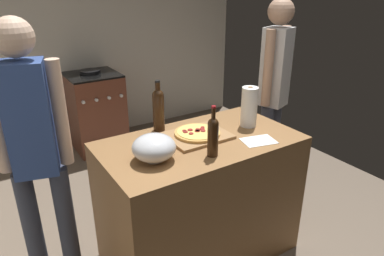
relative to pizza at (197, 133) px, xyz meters
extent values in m
cube|color=#6B5B4C|center=(0.03, 0.84, -0.95)|extent=(4.14, 3.79, 0.02)
cube|color=silver|center=(0.03, 2.48, 0.36)|extent=(4.14, 0.10, 2.60)
cube|color=olive|center=(-0.01, -0.05, -0.48)|extent=(1.29, 0.72, 0.91)
cube|color=#9E7247|center=(0.00, 0.00, -0.02)|extent=(0.40, 0.32, 0.02)
cylinder|color=tan|center=(0.00, 0.00, 0.00)|extent=(0.30, 0.30, 0.02)
cylinder|color=#EAC660|center=(0.00, 0.00, 0.01)|extent=(0.26, 0.26, 0.00)
cylinder|color=maroon|center=(0.02, 0.02, 0.01)|extent=(0.03, 0.03, 0.01)
cylinder|color=maroon|center=(0.03, -0.02, 0.01)|extent=(0.03, 0.03, 0.01)
cylinder|color=maroon|center=(-0.07, 0.03, 0.01)|extent=(0.03, 0.03, 0.01)
cylinder|color=maroon|center=(0.00, 0.00, 0.01)|extent=(0.03, 0.03, 0.01)
cylinder|color=maroon|center=(-0.06, -0.01, 0.01)|extent=(0.03, 0.03, 0.01)
cylinder|color=maroon|center=(0.00, 0.00, 0.01)|extent=(0.03, 0.03, 0.01)
cylinder|color=maroon|center=(0.05, 0.01, 0.01)|extent=(0.03, 0.03, 0.01)
cylinder|color=maroon|center=(-0.03, 0.04, 0.01)|extent=(0.03, 0.03, 0.01)
cylinder|color=maroon|center=(0.06, 0.03, 0.01)|extent=(0.03, 0.03, 0.01)
cylinder|color=maroon|center=(-0.07, 0.05, 0.01)|extent=(0.03, 0.03, 0.01)
cylinder|color=#B2B2B7|center=(-0.38, -0.13, -0.03)|extent=(0.11, 0.11, 0.01)
ellipsoid|color=silver|center=(-0.38, -0.13, 0.05)|extent=(0.25, 0.25, 0.15)
cylinder|color=white|center=(0.41, -0.03, 0.11)|extent=(0.11, 0.11, 0.28)
cylinder|color=#997551|center=(0.41, -0.03, 0.11)|extent=(0.03, 0.03, 0.28)
cylinder|color=#331E0F|center=(-0.07, -0.27, 0.07)|extent=(0.06, 0.06, 0.20)
sphere|color=#331E0F|center=(-0.07, -0.27, 0.17)|extent=(0.06, 0.06, 0.06)
cylinder|color=#331E0F|center=(-0.07, -0.27, 0.23)|extent=(0.02, 0.02, 0.08)
cylinder|color=maroon|center=(-0.07, -0.27, 0.27)|extent=(0.03, 0.03, 0.01)
cylinder|color=#331E0F|center=(-0.16, 0.24, 0.09)|extent=(0.08, 0.08, 0.25)
sphere|color=#331E0F|center=(-0.16, 0.24, 0.22)|extent=(0.08, 0.08, 0.08)
cylinder|color=#331E0F|center=(-0.16, 0.24, 0.28)|extent=(0.03, 0.03, 0.07)
cylinder|color=black|center=(-0.16, 0.24, 0.31)|extent=(0.03, 0.03, 0.01)
cube|color=white|center=(0.30, -0.26, -0.03)|extent=(0.24, 0.20, 0.00)
cube|color=brown|center=(-0.03, 2.08, -0.50)|extent=(0.56, 0.56, 0.87)
cube|color=black|center=(-0.03, 2.08, -0.06)|extent=(0.56, 0.56, 0.02)
cylinder|color=silver|center=(-0.24, 1.79, -0.26)|extent=(0.04, 0.02, 0.04)
cylinder|color=silver|center=(-0.10, 1.79, -0.26)|extent=(0.04, 0.02, 0.04)
cylinder|color=silver|center=(0.04, 1.79, -0.26)|extent=(0.04, 0.02, 0.04)
cylinder|color=silver|center=(0.18, 1.79, -0.26)|extent=(0.04, 0.02, 0.04)
cylinder|color=black|center=(-0.04, 2.11, -0.03)|extent=(0.23, 0.23, 0.04)
cylinder|color=#383D4C|center=(-1.05, 0.23, -0.51)|extent=(0.11, 0.11, 0.85)
cylinder|color=#383D4C|center=(-0.86, 0.18, -0.51)|extent=(0.11, 0.11, 0.85)
cube|color=#334C8C|center=(-0.95, 0.21, 0.23)|extent=(0.28, 0.25, 0.64)
cylinder|color=beige|center=(-0.80, 0.16, 0.24)|extent=(0.08, 0.08, 0.60)
sphere|color=beige|center=(-0.95, 0.21, 0.66)|extent=(0.21, 0.21, 0.21)
cylinder|color=#383D4C|center=(1.05, 0.32, -0.51)|extent=(0.11, 0.11, 0.86)
cylinder|color=#383D4C|center=(0.90, 0.27, -0.51)|extent=(0.11, 0.11, 0.86)
cube|color=silver|center=(0.98, 0.30, 0.25)|extent=(0.25, 0.25, 0.65)
cylinder|color=tan|center=(1.11, 0.34, 0.27)|extent=(0.08, 0.08, 0.62)
cylinder|color=tan|center=(0.84, 0.25, 0.27)|extent=(0.08, 0.08, 0.62)
sphere|color=tan|center=(0.98, 0.30, 0.70)|extent=(0.21, 0.21, 0.21)
camera|label=1|loc=(-1.17, -1.75, 0.93)|focal=32.92mm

